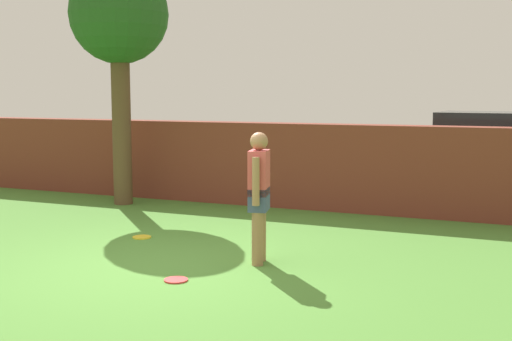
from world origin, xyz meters
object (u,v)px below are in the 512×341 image
tree (119,21)px  car (491,156)px  person (259,191)px  frisbee_yellow (142,237)px  frisbee_red (176,280)px

tree → car: 7.58m
tree → car: tree is taller
person → car: bearing=146.0°
person → frisbee_yellow: person is taller
car → frisbee_yellow: bearing=55.2°
frisbee_red → person: bearing=62.2°
person → frisbee_red: bearing=-40.7°
tree → frisbee_yellow: size_ratio=16.42×
tree → car: size_ratio=1.03×
frisbee_red → frisbee_yellow: size_ratio=1.00×
frisbee_red → frisbee_yellow: bearing=132.4°
frisbee_yellow → tree: bearing=129.5°
person → car: size_ratio=0.38×
tree → frisbee_red: (3.45, -4.00, -3.40)m
frisbee_red → frisbee_yellow: 2.28m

